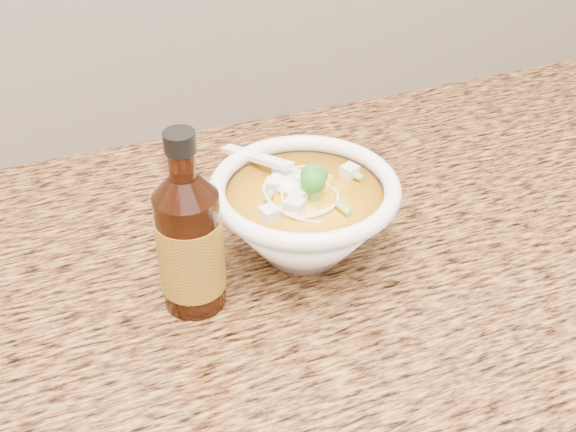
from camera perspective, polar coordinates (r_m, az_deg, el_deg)
name	(u,v)px	position (r m, az deg, el deg)	size (l,w,h in m)	color
counter_slab	(136,297)	(0.84, -11.96, -6.32)	(4.00, 0.68, 0.04)	olive
soup_bowl	(304,215)	(0.83, 1.29, 0.05)	(0.22, 0.24, 0.12)	white
hot_sauce_bottle	(190,243)	(0.75, -7.75, -2.15)	(0.08, 0.08, 0.21)	black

